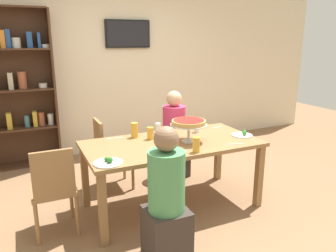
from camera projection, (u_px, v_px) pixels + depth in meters
The scene contains 21 objects.
ground_plane at pixel (172, 205), 3.61m from camera, with size 12.00×12.00×0.00m, color #846042.
rear_partition at pixel (113, 64), 5.18m from camera, with size 8.00×0.12×2.80m, color beige.
dining_table at pixel (172, 149), 3.44m from camera, with size 1.84×0.92×0.74m.
bookshelf at pixel (13, 88), 4.49m from camera, with size 1.10×0.30×2.21m.
television at pixel (128, 34), 5.07m from camera, with size 0.72×0.05×0.43m.
diner_far_right at pixel (174, 140), 4.32m from camera, with size 0.34×0.34×1.15m.
diner_near_left at pixel (166, 205), 2.62m from camera, with size 0.34×0.34×1.15m.
chair_far_left at pixel (108, 150), 3.93m from camera, with size 0.40×0.40×0.87m.
chair_head_west at pixel (54, 187), 2.95m from camera, with size 0.40×0.40×0.87m.
deep_dish_pizza_stand at pixel (189, 123), 3.38m from camera, with size 0.39×0.39×0.24m.
salad_plate_near_diner at pixel (108, 162), 2.82m from camera, with size 0.26×0.26×0.07m.
salad_plate_far_diner at pixel (242, 135), 3.64m from camera, with size 0.23×0.23×0.06m.
beer_glass_amber_tall at pixel (196, 145), 3.09m from camera, with size 0.07×0.07×0.15m, color gold.
beer_glass_amber_short at pixel (150, 133), 3.50m from camera, with size 0.07×0.07×0.13m, color gold.
beer_glass_amber_spare at pixel (135, 130), 3.56m from camera, with size 0.08×0.08×0.17m, color gold.
water_glass_clear_near at pixel (197, 127), 3.76m from camera, with size 0.07×0.07×0.12m, color white.
water_glass_clear_far at pixel (158, 128), 3.74m from camera, with size 0.06×0.06×0.12m, color white.
cutlery_fork_near at pixel (218, 127), 3.98m from camera, with size 0.18×0.02×0.01m, color silver.
cutlery_knife_near at pixel (235, 144), 3.34m from camera, with size 0.18×0.02×0.01m, color silver.
cutlery_fork_far at pixel (114, 138), 3.53m from camera, with size 0.18×0.02×0.01m, color silver.
cutlery_knife_far at pixel (176, 155), 3.04m from camera, with size 0.18×0.02×0.01m, color silver.
Camera 1 is at (-1.41, -2.94, 1.79)m, focal length 34.66 mm.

